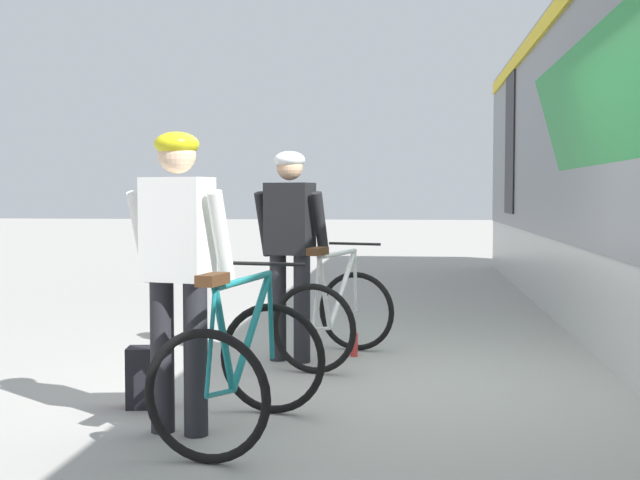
# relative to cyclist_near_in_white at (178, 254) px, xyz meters

# --- Properties ---
(ground_plane) EXTENTS (80.00, 80.00, 0.00)m
(ground_plane) POSITION_rel_cyclist_near_in_white_xyz_m (1.27, 1.41, -1.05)
(ground_plane) COLOR #A09E99
(cyclist_near_in_white) EXTENTS (0.65, 0.40, 1.76)m
(cyclist_near_in_white) POSITION_rel_cyclist_near_in_white_xyz_m (0.00, 0.00, 0.00)
(cyclist_near_in_white) COLOR #232328
(cyclist_near_in_white) RESTS_ON ground
(cyclist_far_in_dark) EXTENTS (0.66, 0.41, 1.76)m
(cyclist_far_in_dark) POSITION_rel_cyclist_near_in_white_xyz_m (0.34, 2.13, 0.00)
(cyclist_far_in_dark) COLOR #232328
(cyclist_far_in_dark) RESTS_ON ground
(bicycle_near_teal) EXTENTS (0.88, 1.17, 0.99)m
(bicycle_near_teal) POSITION_rel_cyclist_near_in_white_xyz_m (0.38, -0.01, -0.65)
(bicycle_near_teal) COLOR black
(bicycle_near_teal) RESTS_ON ground
(bicycle_far_white) EXTENTS (0.97, 1.22, 0.99)m
(bicycle_far_white) POSITION_rel_cyclist_near_in_white_xyz_m (0.72, 2.16, -0.65)
(bicycle_far_white) COLOR black
(bicycle_far_white) RESTS_ON ground
(backpack_on_platform) EXTENTS (0.30, 0.22, 0.40)m
(backpack_on_platform) POSITION_rel_cyclist_near_in_white_xyz_m (-0.37, 0.55, -0.85)
(backpack_on_platform) COLOR black
(backpack_on_platform) RESTS_ON ground
(water_bottle_near_the_bikes) EXTENTS (0.06, 0.06, 0.20)m
(water_bottle_near_the_bikes) POSITION_rel_cyclist_near_in_white_xyz_m (0.86, 2.39, -0.95)
(water_bottle_near_the_bikes) COLOR red
(water_bottle_near_the_bikes) RESTS_ON ground
(water_bottle_by_the_backpack) EXTENTS (0.08, 0.08, 0.23)m
(water_bottle_by_the_backpack) POSITION_rel_cyclist_near_in_white_xyz_m (-0.50, 0.59, -0.94)
(water_bottle_by_the_backpack) COLOR red
(water_bottle_by_the_backpack) RESTS_ON ground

